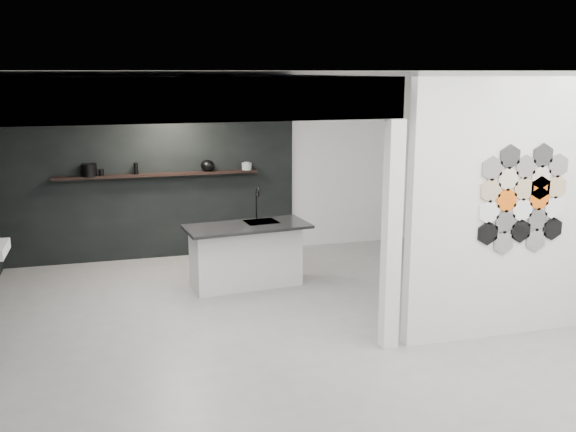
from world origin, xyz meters
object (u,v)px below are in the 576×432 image
at_px(stockpot, 89,170).
at_px(utensil_cup, 101,172).
at_px(kettle, 208,166).
at_px(bottle_dark, 136,168).
at_px(glass_vase, 247,166).
at_px(kitchen_island, 246,254).
at_px(glass_bowl, 247,166).
at_px(partition_panel, 515,207).

relative_size(stockpot, utensil_cup, 2.41).
height_order(stockpot, kettle, stockpot).
bearing_deg(bottle_dark, glass_vase, 0.00).
distance_m(glass_vase, bottle_dark, 1.66).
height_order(kitchen_island, glass_bowl, glass_bowl).
relative_size(glass_bowl, glass_vase, 1.25).
relative_size(kitchen_island, stockpot, 7.56).
relative_size(kettle, glass_vase, 1.71).
bearing_deg(utensil_cup, partition_panel, -42.45).
bearing_deg(bottle_dark, stockpot, 180.00).
distance_m(partition_panel, utensil_cup, 5.73).
distance_m(kitchen_island, glass_bowl, 1.87).
bearing_deg(bottle_dark, kettle, 0.00).
distance_m(partition_panel, kettle, 4.70).
distance_m(kitchen_island, kettle, 1.87).
distance_m(kettle, utensil_cup, 1.55).
bearing_deg(utensil_cup, glass_bowl, 0.00).
xyz_separation_m(partition_panel, stockpot, (-4.39, 3.87, 0.01)).
distance_m(stockpot, glass_vase, 2.32).
relative_size(partition_panel, glass_vase, 23.20).
xyz_separation_m(partition_panel, kitchen_island, (-2.43, 2.28, -0.96)).
height_order(kettle, bottle_dark, kettle).
distance_m(kettle, bottle_dark, 1.06).
bearing_deg(glass_bowl, kitchen_island, -102.59).
distance_m(partition_panel, bottle_dark, 5.37).
bearing_deg(kitchen_island, bottle_dark, 123.08).
distance_m(stockpot, glass_bowl, 2.32).
relative_size(kitchen_island, glass_vase, 13.84).
relative_size(partition_panel, bottle_dark, 16.59).
bearing_deg(glass_bowl, kettle, 180.00).
distance_m(glass_bowl, bottle_dark, 1.66).
xyz_separation_m(kitchen_island, stockpot, (-1.97, 1.58, 0.97)).
xyz_separation_m(partition_panel, kettle, (-2.68, 3.87, 0.01)).
bearing_deg(kitchen_island, partition_panel, -49.61).
distance_m(partition_panel, kitchen_island, 3.47).
distance_m(glass_bowl, glass_vase, 0.01).
height_order(stockpot, glass_vase, stockpot).
relative_size(glass_bowl, bottle_dark, 0.89).
bearing_deg(utensil_cup, glass_vase, 0.00).
bearing_deg(partition_panel, glass_vase, 118.23).
xyz_separation_m(stockpot, glass_vase, (2.32, 0.00, -0.03)).
distance_m(kettle, glass_bowl, 0.60).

